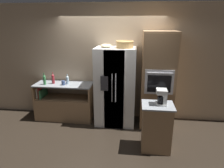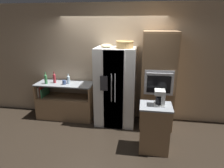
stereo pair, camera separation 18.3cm
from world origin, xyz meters
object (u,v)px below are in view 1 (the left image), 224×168
object	(u,v)px
mug	(63,83)
coffee_maker	(163,96)
bottle_wide	(44,80)
refrigerator	(116,87)
wicker_basket	(125,44)
bottle_short	(53,79)
fruit_bowl	(106,46)
wall_oven	(157,80)
bottle_tall	(67,80)

from	to	relation	value
mug	coffee_maker	world-z (taller)	coffee_maker
bottle_wide	mug	distance (m)	0.47
refrigerator	wicker_basket	xyz separation A→B (m)	(0.20, -0.05, 1.00)
bottle_short	bottle_wide	world-z (taller)	bottle_wide
fruit_bowl	bottle_short	bearing A→B (deg)	177.06
refrigerator	wicker_basket	distance (m)	1.02
bottle_wide	refrigerator	bearing A→B (deg)	1.66
bottle_wide	coffee_maker	xyz separation A→B (m)	(2.67, -0.91, 0.04)
mug	bottle_short	bearing A→B (deg)	163.03
wicker_basket	refrigerator	bearing A→B (deg)	167.12
fruit_bowl	wicker_basket	bearing A→B (deg)	-5.06
wall_oven	coffee_maker	bearing A→B (deg)	-89.88
coffee_maker	bottle_tall	bearing A→B (deg)	154.55
bottle_short	wall_oven	bearing A→B (deg)	-0.89
fruit_bowl	bottle_wide	world-z (taller)	fruit_bowl
bottle_tall	coffee_maker	xyz separation A→B (m)	(2.13, -1.02, 0.05)
bottle_short	refrigerator	bearing A→B (deg)	-2.20
fruit_bowl	bottle_wide	size ratio (longest dim) A/B	0.87
refrigerator	coffee_maker	distance (m)	1.37
wall_oven	bottle_wide	xyz separation A→B (m)	(-2.67, -0.07, -0.05)
refrigerator	wicker_basket	world-z (taller)	wicker_basket
refrigerator	bottle_tall	distance (m)	1.18
bottle_wide	bottle_short	bearing A→B (deg)	32.56
fruit_bowl	mug	size ratio (longest dim) A/B	2.05
coffee_maker	wall_oven	bearing A→B (deg)	90.12
wall_oven	bottle_wide	bearing A→B (deg)	-178.49
refrigerator	coffee_maker	size ratio (longest dim) A/B	6.35
mug	coffee_maker	xyz separation A→B (m)	(2.21, -0.93, 0.11)
wicker_basket	mug	xyz separation A→B (m)	(-1.46, 0.02, -0.94)
refrigerator	fruit_bowl	xyz separation A→B (m)	(-0.22, -0.01, 0.95)
wicker_basket	coffee_maker	world-z (taller)	wicker_basket
wicker_basket	bottle_short	size ratio (longest dim) A/B	1.35
fruit_bowl	bottle_short	distance (m)	1.56
bottle_tall	bottle_wide	size ratio (longest dim) A/B	0.86
bottle_tall	coffee_maker	distance (m)	2.36
refrigerator	bottle_wide	xyz separation A→B (m)	(-1.71, -0.05, 0.13)
refrigerator	coffee_maker	xyz separation A→B (m)	(0.96, -0.96, 0.17)
refrigerator	bottle_short	xyz separation A→B (m)	(-1.54, 0.06, 0.13)
bottle_tall	wall_oven	bearing A→B (deg)	-0.93
refrigerator	coffee_maker	world-z (taller)	refrigerator
wicker_basket	bottle_tall	world-z (taller)	wicker_basket
bottle_wide	mug	bearing A→B (deg)	2.56
wicker_basket	bottle_short	bearing A→B (deg)	176.55
wicker_basket	mug	size ratio (longest dim) A/B	3.18
mug	bottle_wide	bearing A→B (deg)	-177.44
bottle_short	coffee_maker	xyz separation A→B (m)	(2.50, -1.02, 0.04)
refrigerator	bottle_tall	world-z (taller)	refrigerator
fruit_bowl	refrigerator	bearing A→B (deg)	2.41
bottle_wide	coffee_maker	size ratio (longest dim) A/B	1.01
mug	coffee_maker	bearing A→B (deg)	-22.84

